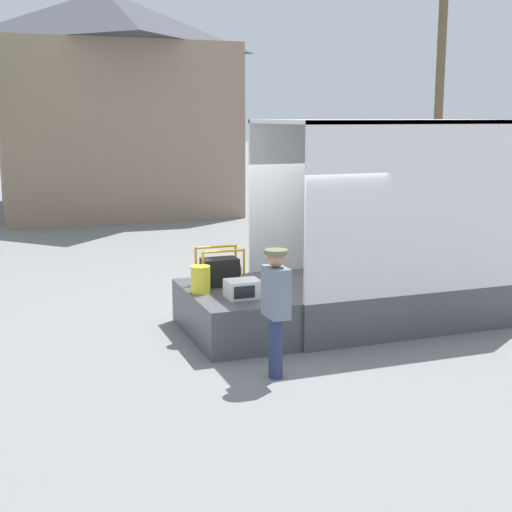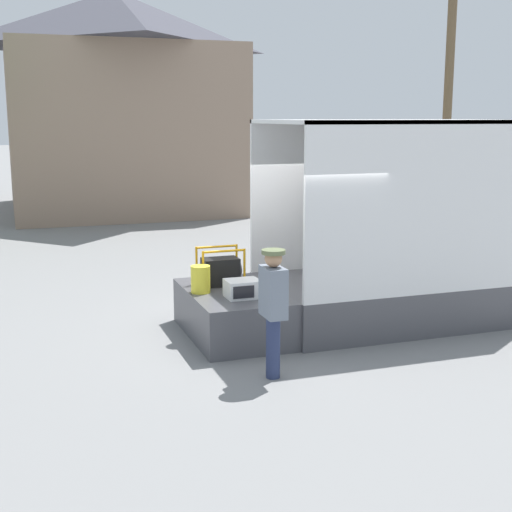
# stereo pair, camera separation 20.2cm
# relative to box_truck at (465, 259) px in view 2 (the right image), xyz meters

# --- Properties ---
(ground_plane) EXTENTS (160.00, 160.00, 0.00)m
(ground_plane) POSITION_rel_box_truck_xyz_m (-3.42, -0.00, -0.92)
(ground_plane) COLOR gray
(box_truck) EXTENTS (5.81, 2.31, 3.22)m
(box_truck) POSITION_rel_box_truck_xyz_m (0.00, 0.00, 0.00)
(box_truck) COLOR silver
(box_truck) RESTS_ON ground
(tailgate_deck) EXTENTS (1.34, 2.20, 0.70)m
(tailgate_deck) POSITION_rel_box_truck_xyz_m (-4.09, -0.00, -0.57)
(tailgate_deck) COLOR #4C4C51
(tailgate_deck) RESTS_ON ground
(microwave) EXTENTS (0.49, 0.41, 0.26)m
(microwave) POSITION_rel_box_truck_xyz_m (-4.08, -0.44, -0.10)
(microwave) COLOR white
(microwave) RESTS_ON tailgate_deck
(portable_generator) EXTENTS (0.69, 0.43, 0.59)m
(portable_generator) POSITION_rel_box_truck_xyz_m (-4.15, 0.41, -0.00)
(portable_generator) COLOR black
(portable_generator) RESTS_ON tailgate_deck
(orange_bucket) EXTENTS (0.29, 0.29, 0.41)m
(orange_bucket) POSITION_rel_box_truck_xyz_m (-4.58, 0.05, -0.02)
(orange_bucket) COLOR yellow
(orange_bucket) RESTS_ON tailgate_deck
(worker_person) EXTENTS (0.30, 0.44, 1.66)m
(worker_person) POSITION_rel_box_truck_xyz_m (-4.15, -1.88, 0.09)
(worker_person) COLOR navy
(worker_person) RESTS_ON ground
(house_backdrop) EXTENTS (7.79, 8.33, 7.54)m
(house_backdrop) POSITION_rel_box_truck_xyz_m (-3.37, 15.95, 2.92)
(house_backdrop) COLOR gray
(house_backdrop) RESTS_ON ground
(utility_pole) EXTENTS (1.80, 0.28, 8.55)m
(utility_pole) POSITION_rel_box_truck_xyz_m (6.10, 9.80, 3.51)
(utility_pole) COLOR brown
(utility_pole) RESTS_ON ground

